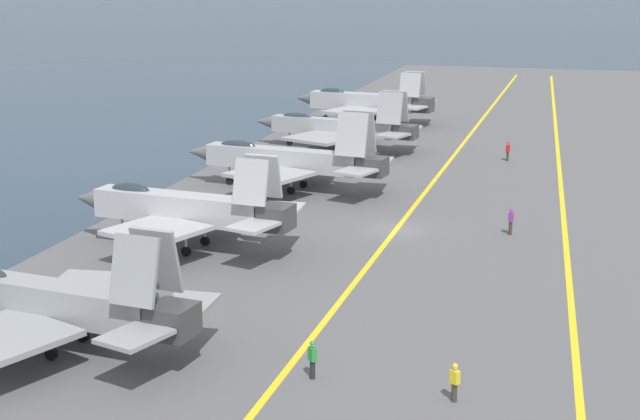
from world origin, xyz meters
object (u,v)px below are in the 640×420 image
parked_jet_second (51,301)px  crew_yellow_vest (455,381)px  crew_purple_vest (511,220)px  crew_red_vest (508,150)px  parked_jet_fourth (287,159)px  parked_jet_sixth (365,102)px  parked_jet_third (183,208)px  crew_green_vest (312,358)px  parked_jet_fifth (338,127)px

parked_jet_second → crew_yellow_vest: 18.91m
parked_jet_second → crew_purple_vest: size_ratio=8.76×
crew_red_vest → crew_purple_vest: size_ratio=0.99×
parked_jet_second → parked_jet_fourth: size_ratio=0.91×
parked_jet_second → parked_jet_sixth: (68.98, 1.22, 0.05)m
parked_jet_third → crew_green_vest: (-16.84, -13.28, -1.70)m
crew_purple_vest → crew_red_vest: bearing=5.6°
parked_jet_second → crew_purple_vest: parked_jet_second is taller
crew_green_vest → parked_jet_fourth: bearing=19.2°
parked_jet_sixth → crew_red_vest: size_ratio=9.22×
crew_green_vest → crew_yellow_vest: (-0.62, -6.23, -0.04)m
parked_jet_third → crew_purple_vest: (9.03, -19.46, -1.67)m
parked_jet_third → crew_green_vest: 21.51m
parked_jet_second → crew_green_vest: 12.68m
parked_jet_fourth → crew_purple_vest: parked_jet_fourth is taller
parked_jet_third → crew_purple_vest: 21.52m
parked_jet_fourth → crew_red_vest: size_ratio=9.75×
parked_jet_fifth → crew_red_vest: 16.42m
parked_jet_sixth → parked_jet_fourth: bearing=-177.0°
parked_jet_fifth → crew_purple_vest: parked_jet_fifth is taller
parked_jet_fourth → crew_red_vest: (16.74, -15.72, -1.52)m
parked_jet_second → crew_red_vest: (51.11, -16.32, -1.35)m
crew_yellow_vest → crew_purple_vest: (26.49, 0.05, 0.07)m
parked_jet_second → parked_jet_sixth: bearing=1.0°
crew_green_vest → parked_jet_third: bearing=38.3°
parked_jet_second → parked_jet_sixth: size_ratio=0.96×
parked_jet_fifth → crew_yellow_vest: bearing=-160.4°
parked_jet_third → parked_jet_fifth: bearing=-1.0°
crew_purple_vest → parked_jet_second: bearing=143.9°
parked_jet_sixth → parked_jet_third: bearing=-179.4°
parked_jet_fifth → crew_purple_vest: bearing=-144.7°
crew_yellow_vest → parked_jet_sixth: bearing=16.1°
crew_purple_vest → parked_jet_fourth: bearing=64.8°
parked_jet_third → parked_jet_second: bearing=-177.7°
crew_purple_vest → crew_green_vest: bearing=166.6°
parked_jet_second → crew_red_vest: 53.67m
parked_jet_fourth → crew_purple_vest: 20.17m
parked_jet_second → parked_jet_fifth: bearing=0.0°
parked_jet_fifth → crew_yellow_vest: (-53.02, -18.86, -1.26)m
parked_jet_sixth → crew_yellow_vest: bearing=-163.9°
parked_jet_sixth → crew_purple_vest: parked_jet_sixth is taller
crew_red_vest → crew_purple_vest: crew_purple_vest is taller
parked_jet_sixth → crew_yellow_vest: 72.50m
parked_jet_third → crew_yellow_vest: 26.24m
parked_jet_third → crew_yellow_vest: parked_jet_third is taller
parked_jet_second → parked_jet_third: parked_jet_third is taller
parked_jet_fourth → crew_green_vest: 36.50m
parked_jet_sixth → crew_purple_vest: size_ratio=9.09×
crew_red_vest → parked_jet_fifth: bearing=85.7°
parked_jet_fifth → parked_jet_sixth: 16.68m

